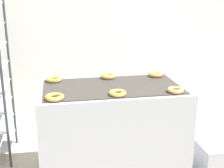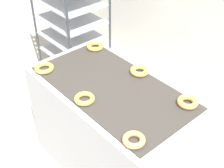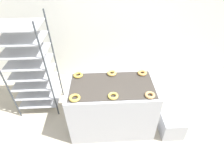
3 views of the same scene
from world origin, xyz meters
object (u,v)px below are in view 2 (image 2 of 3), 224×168
object	(u,v)px
baking_rack_cart	(70,11)
donut_far_left	(95,46)
donut_far_center	(139,71)
donut_far_right	(188,102)
donut_near_center	(85,99)
donut_near_right	(134,140)
donut_near_left	(44,68)
fryer_machine	(112,130)

from	to	relation	value
baking_rack_cart	donut_far_left	xyz separation A→B (m)	(0.80, -0.30, 0.03)
donut_far_center	donut_far_right	distance (m)	0.47
donut_near_center	donut_near_right	size ratio (longest dim) A/B	1.02
baking_rack_cart	donut_near_left	distance (m)	1.13
donut_far_left	donut_far_center	distance (m)	0.51
donut_near_left	donut_far_right	size ratio (longest dim) A/B	1.06
donut_far_center	donut_far_left	bearing A→B (deg)	-177.86
fryer_machine	donut_far_left	bearing A→B (deg)	153.79
donut_far_center	donut_far_right	size ratio (longest dim) A/B	1.03
donut_near_center	donut_far_right	world-z (taller)	donut_far_right
donut_near_right	donut_far_right	distance (m)	0.50
baking_rack_cart	donut_far_left	distance (m)	0.85
fryer_machine	donut_far_right	distance (m)	0.70
baking_rack_cart	donut_near_center	xyz separation A→B (m)	(1.30, -0.79, 0.03)
fryer_machine	donut_far_right	bearing A→B (deg)	27.16
fryer_machine	donut_far_right	xyz separation A→B (m)	(0.48, 0.24, 0.46)
donut_near_left	donut_far_left	bearing A→B (deg)	90.43
fryer_machine	donut_far_center	size ratio (longest dim) A/B	8.92
donut_far_left	donut_far_center	bearing A→B (deg)	2.14
donut_far_left	donut_far_center	world-z (taller)	donut_far_center
donut_near_left	fryer_machine	bearing A→B (deg)	27.04
fryer_machine	donut_near_left	distance (m)	0.72
donut_near_right	donut_near_left	bearing A→B (deg)	179.83
fryer_machine	baking_rack_cart	bearing A→B (deg)	157.07
fryer_machine	donut_far_left	size ratio (longest dim) A/B	8.99
fryer_machine	donut_near_left	size ratio (longest dim) A/B	8.70
fryer_machine	donut_near_right	distance (m)	0.71
donut_far_left	donut_near_center	bearing A→B (deg)	-44.26
baking_rack_cart	donut_near_left	size ratio (longest dim) A/B	11.48
fryer_machine	donut_near_right	bearing A→B (deg)	-27.95
fryer_machine	donut_near_left	world-z (taller)	donut_near_left
fryer_machine	donut_far_center	world-z (taller)	donut_far_center
donut_near_right	donut_far_center	xyz separation A→B (m)	(-0.47, 0.52, 0.00)
donut_near_left	donut_far_left	size ratio (longest dim) A/B	1.03
donut_near_center	donut_far_left	distance (m)	0.70
donut_near_left	donut_near_center	bearing A→B (deg)	1.05
fryer_machine	baking_rack_cart	distance (m)	1.47
donut_near_center	donut_far_right	bearing A→B (deg)	45.91
donut_far_right	fryer_machine	bearing A→B (deg)	-152.84
fryer_machine	donut_far_left	world-z (taller)	donut_far_left
donut_near_center	donut_near_right	distance (m)	0.48
donut_near_left	donut_near_right	distance (m)	0.98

